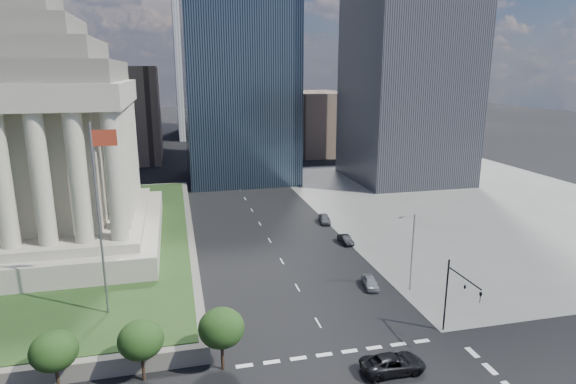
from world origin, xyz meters
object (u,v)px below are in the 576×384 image
object	(u,v)px
traffic_signal_ne	(457,292)
pickup_truck	(393,363)
flagpole	(100,211)
parked_sedan_far	(325,219)
street_lamp_north	(411,248)
parked_sedan_mid	(346,240)
war_memorial	(24,111)
parked_sedan_near	(370,282)

from	to	relation	value
traffic_signal_ne	pickup_truck	world-z (taller)	traffic_signal_ne
flagpole	traffic_signal_ne	bearing A→B (deg)	-16.71
flagpole	parked_sedan_far	bearing A→B (deg)	41.83
traffic_signal_ne	street_lamp_north	size ratio (longest dim) A/B	0.80
parked_sedan_mid	parked_sedan_far	size ratio (longest dim) A/B	0.87
war_memorial	flagpole	world-z (taller)	war_memorial
street_lamp_north	traffic_signal_ne	bearing A→B (deg)	-94.19
parked_sedan_near	flagpole	bearing A→B (deg)	-164.62
flagpole	parked_sedan_far	distance (m)	46.40
traffic_signal_ne	parked_sedan_far	world-z (taller)	traffic_signal_ne
war_memorial	flagpole	bearing A→B (deg)	-63.11
street_lamp_north	parked_sedan_mid	distance (m)	18.60
traffic_signal_ne	parked_sedan_mid	size ratio (longest dim) A/B	2.01
war_memorial	parked_sedan_far	distance (m)	50.29
war_memorial	parked_sedan_near	size ratio (longest dim) A/B	9.44
parked_sedan_near	parked_sedan_far	xyz separation A→B (m)	(2.50, 26.86, 0.08)
flagpole	pickup_truck	size ratio (longest dim) A/B	3.34
street_lamp_north	pickup_truck	xyz separation A→B (m)	(-9.24, -15.00, -4.83)
war_memorial	parked_sedan_near	distance (m)	52.15
war_memorial	flagpole	size ratio (longest dim) A/B	1.95
pickup_truck	parked_sedan_near	xyz separation A→B (m)	(4.91, 16.97, -0.13)
traffic_signal_ne	pickup_truck	bearing A→B (deg)	-156.28
war_memorial	parked_sedan_mid	world-z (taller)	war_memorial
traffic_signal_ne	parked_sedan_near	xyz separation A→B (m)	(-3.50, 13.27, -4.55)
street_lamp_north	pickup_truck	world-z (taller)	street_lamp_north
traffic_signal_ne	parked_sedan_near	size ratio (longest dim) A/B	1.94
street_lamp_north	parked_sedan_far	size ratio (longest dim) A/B	2.18
war_memorial	traffic_signal_ne	distance (m)	60.00
traffic_signal_ne	street_lamp_north	world-z (taller)	street_lamp_north
flagpole	parked_sedan_near	distance (m)	33.37
parked_sedan_near	traffic_signal_ne	bearing A→B (deg)	-65.35
parked_sedan_mid	parked_sedan_far	distance (m)	11.00
pickup_truck	flagpole	bearing A→B (deg)	61.33
flagpole	parked_sedan_near	bearing A→B (deg)	5.50
parked_sedan_near	parked_sedan_far	bearing A→B (deg)	94.56
street_lamp_north	parked_sedan_far	world-z (taller)	street_lamp_north
war_memorial	parked_sedan_mid	size ratio (longest dim) A/B	9.78
traffic_signal_ne	parked_sedan_mid	xyz separation A→B (m)	(-1.00, 29.13, -4.59)
traffic_signal_ne	pickup_truck	distance (m)	10.19
street_lamp_north	pickup_truck	size ratio (longest dim) A/B	1.67
flagpole	street_lamp_north	distance (m)	35.95
flagpole	street_lamp_north	bearing A→B (deg)	1.63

